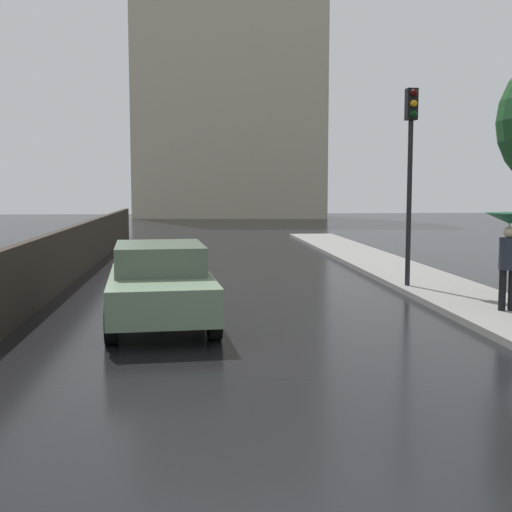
# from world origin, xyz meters

# --- Properties ---
(car_green_near_kerb) EXTENTS (2.19, 4.58, 1.49)m
(car_green_near_kerb) POSITION_xyz_m (-1.60, 8.10, 0.78)
(car_green_near_kerb) COLOR slate
(car_green_near_kerb) RESTS_ON ground
(pedestrian_with_umbrella_near) EXTENTS (0.93, 0.93, 1.92)m
(pedestrian_with_umbrella_near) POSITION_xyz_m (5.15, 8.06, 1.61)
(pedestrian_with_umbrella_near) COLOR black
(pedestrian_with_umbrella_near) RESTS_ON sidewalk_strip
(traffic_light) EXTENTS (0.26, 0.39, 4.77)m
(traffic_light) POSITION_xyz_m (4.28, 11.55, 3.42)
(traffic_light) COLOR black
(traffic_light) RESTS_ON sidewalk_strip
(distant_tower) EXTENTS (16.27, 8.05, 29.91)m
(distant_tower) POSITION_xyz_m (2.28, 52.51, 11.96)
(distant_tower) COLOR #B2A88E
(distant_tower) RESTS_ON ground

